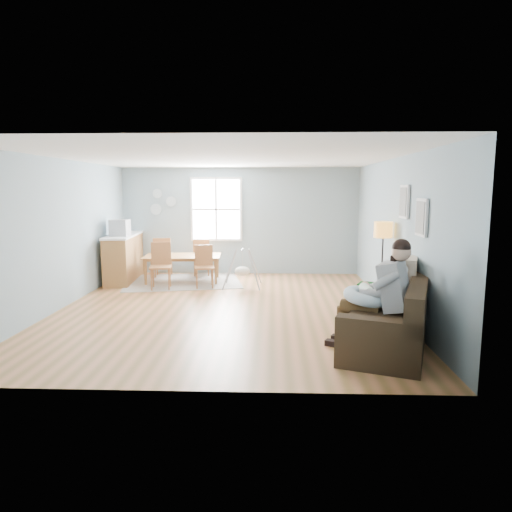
{
  "coord_description": "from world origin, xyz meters",
  "views": [
    {
      "loc": [
        0.85,
        -8.1,
        2.14
      ],
      "look_at": [
        0.55,
        -0.25,
        1.0
      ],
      "focal_mm": 32.0,
      "sensor_mm": 36.0,
      "label": 1
    }
  ],
  "objects_px": {
    "sofa": "(393,321)",
    "chair_nw": "(163,255)",
    "chair_ne": "(201,255)",
    "father": "(380,291)",
    "baby_swing": "(242,270)",
    "toddler": "(389,285)",
    "chair_sw": "(161,262)",
    "dining_table": "(183,269)",
    "monitor": "(120,228)",
    "floor_lamp": "(383,237)",
    "chair_se": "(204,263)",
    "storage_cube": "(358,338)",
    "counter": "(124,257)"
  },
  "relations": [
    {
      "from": "chair_ne",
      "to": "father",
      "type": "bearing_deg",
      "value": -58.56
    },
    {
      "from": "floor_lamp",
      "to": "dining_table",
      "type": "relative_size",
      "value": 0.9
    },
    {
      "from": "chair_nw",
      "to": "toddler",
      "type": "bearing_deg",
      "value": -46.19
    },
    {
      "from": "toddler",
      "to": "chair_nw",
      "type": "relative_size",
      "value": 0.96
    },
    {
      "from": "counter",
      "to": "baby_swing",
      "type": "bearing_deg",
      "value": -13.96
    },
    {
      "from": "sofa",
      "to": "monitor",
      "type": "distance_m",
      "value": 6.62
    },
    {
      "from": "chair_ne",
      "to": "baby_swing",
      "type": "distance_m",
      "value": 1.71
    },
    {
      "from": "storage_cube",
      "to": "father",
      "type": "bearing_deg",
      "value": 33.9
    },
    {
      "from": "floor_lamp",
      "to": "chair_ne",
      "type": "height_order",
      "value": "floor_lamp"
    },
    {
      "from": "father",
      "to": "dining_table",
      "type": "bearing_deg",
      "value": 128.06
    },
    {
      "from": "sofa",
      "to": "chair_ne",
      "type": "height_order",
      "value": "sofa"
    },
    {
      "from": "baby_swing",
      "to": "sofa",
      "type": "bearing_deg",
      "value": -57.61
    },
    {
      "from": "chair_se",
      "to": "chair_nw",
      "type": "height_order",
      "value": "chair_nw"
    },
    {
      "from": "sofa",
      "to": "chair_nw",
      "type": "relative_size",
      "value": 2.56
    },
    {
      "from": "toddler",
      "to": "chair_sw",
      "type": "distance_m",
      "value": 5.27
    },
    {
      "from": "baby_swing",
      "to": "storage_cube",
      "type": "bearing_deg",
      "value": -66.93
    },
    {
      "from": "toddler",
      "to": "monitor",
      "type": "relative_size",
      "value": 2.39
    },
    {
      "from": "dining_table",
      "to": "baby_swing",
      "type": "xyz_separation_m",
      "value": [
        1.44,
        -0.56,
        0.07
      ]
    },
    {
      "from": "storage_cube",
      "to": "chair_nw",
      "type": "relative_size",
      "value": 0.51
    },
    {
      "from": "storage_cube",
      "to": "baby_swing",
      "type": "bearing_deg",
      "value": 113.07
    },
    {
      "from": "dining_table",
      "to": "storage_cube",
      "type": "bearing_deg",
      "value": -60.08
    },
    {
      "from": "father",
      "to": "monitor",
      "type": "relative_size",
      "value": 3.86
    },
    {
      "from": "monitor",
      "to": "baby_swing",
      "type": "bearing_deg",
      "value": -6.95
    },
    {
      "from": "chair_ne",
      "to": "counter",
      "type": "distance_m",
      "value": 1.85
    },
    {
      "from": "baby_swing",
      "to": "toddler",
      "type": "bearing_deg",
      "value": -55.99
    },
    {
      "from": "sofa",
      "to": "chair_nw",
      "type": "xyz_separation_m",
      "value": [
        -4.38,
        4.79,
        0.23
      ]
    },
    {
      "from": "chair_nw",
      "to": "dining_table",
      "type": "bearing_deg",
      "value": -41.92
    },
    {
      "from": "father",
      "to": "baby_swing",
      "type": "distance_m",
      "value": 4.49
    },
    {
      "from": "dining_table",
      "to": "monitor",
      "type": "distance_m",
      "value": 1.71
    },
    {
      "from": "father",
      "to": "counter",
      "type": "distance_m",
      "value": 6.82
    },
    {
      "from": "chair_sw",
      "to": "sofa",
      "type": "bearing_deg",
      "value": -40.67
    },
    {
      "from": "toddler",
      "to": "chair_se",
      "type": "height_order",
      "value": "toddler"
    },
    {
      "from": "chair_sw",
      "to": "chair_ne",
      "type": "xyz_separation_m",
      "value": [
        0.66,
        1.45,
        -0.05
      ]
    },
    {
      "from": "chair_ne",
      "to": "baby_swing",
      "type": "xyz_separation_m",
      "value": [
        1.11,
        -1.29,
        -0.15
      ]
    },
    {
      "from": "chair_se",
      "to": "sofa",
      "type": "bearing_deg",
      "value": -49.31
    },
    {
      "from": "storage_cube",
      "to": "counter",
      "type": "relative_size",
      "value": 0.25
    },
    {
      "from": "father",
      "to": "baby_swing",
      "type": "bearing_deg",
      "value": 117.92
    },
    {
      "from": "floor_lamp",
      "to": "counter",
      "type": "height_order",
      "value": "floor_lamp"
    },
    {
      "from": "dining_table",
      "to": "floor_lamp",
      "type": "bearing_deg",
      "value": -34.01
    },
    {
      "from": "chair_sw",
      "to": "chair_nw",
      "type": "distance_m",
      "value": 1.28
    },
    {
      "from": "sofa",
      "to": "toddler",
      "type": "relative_size",
      "value": 2.67
    },
    {
      "from": "chair_ne",
      "to": "baby_swing",
      "type": "bearing_deg",
      "value": -49.31
    },
    {
      "from": "dining_table",
      "to": "chair_sw",
      "type": "relative_size",
      "value": 1.75
    },
    {
      "from": "floor_lamp",
      "to": "chair_nw",
      "type": "xyz_separation_m",
      "value": [
        -4.67,
        2.86,
        -0.75
      ]
    },
    {
      "from": "toddler",
      "to": "chair_nw",
      "type": "distance_m",
      "value": 6.32
    },
    {
      "from": "chair_se",
      "to": "toddler",
      "type": "bearing_deg",
      "value": -47.53
    },
    {
      "from": "sofa",
      "to": "chair_sw",
      "type": "height_order",
      "value": "chair_sw"
    },
    {
      "from": "storage_cube",
      "to": "dining_table",
      "type": "height_order",
      "value": "dining_table"
    },
    {
      "from": "father",
      "to": "chair_se",
      "type": "bearing_deg",
      "value": 126.55
    },
    {
      "from": "chair_nw",
      "to": "chair_ne",
      "type": "height_order",
      "value": "chair_nw"
    }
  ]
}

